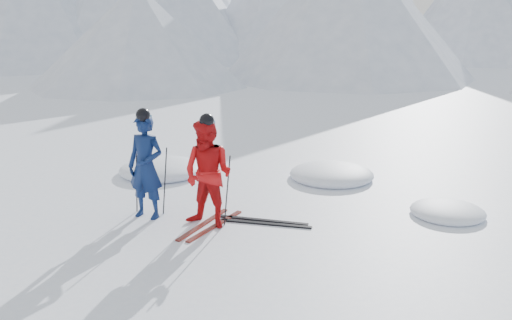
% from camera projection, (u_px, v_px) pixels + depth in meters
% --- Properties ---
extents(ground, '(160.00, 160.00, 0.00)m').
position_uv_depth(ground, '(322.00, 234.00, 9.40)').
color(ground, white).
rests_on(ground, ground).
extents(skier_blue, '(0.75, 0.51, 1.97)m').
position_uv_depth(skier_blue, '(146.00, 167.00, 10.00)').
color(skier_blue, '#0C1D4A').
rests_on(skier_blue, ground).
extents(skier_red, '(1.05, 0.87, 1.95)m').
position_uv_depth(skier_red, '(208.00, 174.00, 9.56)').
color(skier_red, red).
rests_on(skier_red, ground).
extents(pole_blue_left, '(0.13, 0.09, 1.31)m').
position_uv_depth(pole_blue_left, '(137.00, 180.00, 10.32)').
color(pole_blue_left, black).
rests_on(pole_blue_left, ground).
extents(pole_blue_right, '(0.13, 0.08, 1.31)m').
position_uv_depth(pole_blue_right, '(165.00, 181.00, 10.24)').
color(pole_blue_right, black).
rests_on(pole_blue_right, ground).
extents(pole_red_left, '(0.13, 0.10, 1.30)m').
position_uv_depth(pole_red_left, '(199.00, 186.00, 9.96)').
color(pole_red_left, black).
rests_on(pole_red_left, ground).
extents(pole_red_right, '(0.13, 0.09, 1.30)m').
position_uv_depth(pole_red_right, '(227.00, 191.00, 9.68)').
color(pole_red_right, black).
rests_on(pole_red_right, ground).
extents(ski_worn_left, '(0.29, 1.70, 0.03)m').
position_uv_depth(ski_worn_left, '(203.00, 224.00, 9.84)').
color(ski_worn_left, black).
rests_on(ski_worn_left, ground).
extents(ski_worn_right, '(0.40, 1.69, 0.03)m').
position_uv_depth(ski_worn_right, '(215.00, 226.00, 9.76)').
color(ski_worn_right, black).
rests_on(ski_worn_right, ground).
extents(ski_loose_a, '(1.70, 0.18, 0.03)m').
position_uv_depth(ski_loose_a, '(263.00, 220.00, 10.03)').
color(ski_loose_a, black).
rests_on(ski_loose_a, ground).
extents(ski_loose_b, '(1.70, 0.24, 0.03)m').
position_uv_depth(ski_loose_b, '(266.00, 224.00, 9.86)').
color(ski_loose_b, black).
rests_on(ski_loose_b, ground).
extents(snow_lumps, '(9.91, 6.77, 0.45)m').
position_uv_depth(snow_lumps, '(280.00, 187.00, 12.08)').
color(snow_lumps, white).
rests_on(snow_lumps, ground).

